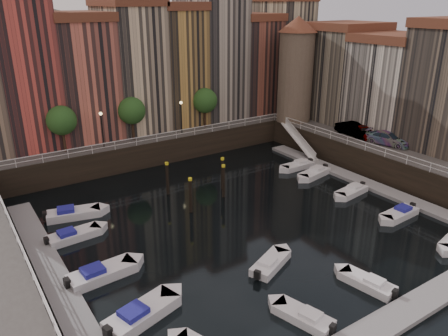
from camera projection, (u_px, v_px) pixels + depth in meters
ground at (234, 217)px, 40.20m from camera, size 200.00×200.00×0.00m
quay_far at (126, 134)px, 59.89m from camera, size 80.00×20.00×3.00m
quay_right at (434, 153)px, 52.53m from camera, size 20.00×36.00×3.00m
dock_left at (55, 278)px, 31.01m from camera, size 2.00×28.00×0.35m
dock_right at (361, 181)px, 47.71m from camera, size 2.00×28.00×0.35m
dock_near at (391, 321)px, 26.91m from camera, size 30.00×2.00×0.35m
mountains at (19, 41)px, 123.81m from camera, size 145.00×100.00×18.00m
far_terrace at (152, 64)px, 56.25m from camera, size 48.70×10.30×17.50m
right_terrace at (395, 80)px, 53.37m from camera, size 9.30×24.30×14.00m
corner_tower at (296, 68)px, 58.12m from camera, size 5.20×5.20×13.80m
promenade_trees at (137, 110)px, 51.31m from camera, size 21.20×3.20×5.20m
street_lamps at (143, 117)px, 50.95m from camera, size 10.36×0.36×4.18m
railings at (206, 163)px, 42.64m from camera, size 36.08×34.04×0.52m
gangway at (299, 140)px, 56.10m from camera, size 2.78×8.32×3.73m
mooring_pilings at (201, 182)px, 43.58m from camera, size 5.85×5.24×3.78m
boat_left_1 at (141, 314)px, 27.14m from camera, size 5.37×3.20×1.20m
boat_left_2 at (101, 274)px, 31.18m from camera, size 5.15×2.19×1.17m
boat_left_3 at (73, 235)px, 36.33m from camera, size 4.59×1.92×1.04m
boat_left_4 at (72, 214)px, 39.99m from camera, size 5.10×2.83×1.14m
boat_right_1 at (400, 214)px, 40.10m from camera, size 4.35×1.77×0.99m
boat_right_2 at (352, 191)px, 44.82m from camera, size 4.30×2.06×0.97m
boat_right_3 at (315, 173)px, 49.45m from camera, size 4.64×2.44×1.04m
boat_right_4 at (298, 166)px, 51.74m from camera, size 4.31×1.59×0.99m
boat_near_1 at (304, 317)px, 27.05m from camera, size 2.46×4.19×0.94m
boat_near_2 at (368, 283)px, 30.28m from camera, size 2.14×4.18×0.94m
car_a at (363, 132)px, 52.70m from camera, size 3.12×4.75×1.50m
car_b at (353, 130)px, 53.37m from camera, size 2.06×4.96×1.59m
car_c at (388, 139)px, 50.09m from camera, size 3.34×5.51×1.49m
boat_extra_944 at (270, 264)px, 32.50m from camera, size 4.25×3.00×0.97m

